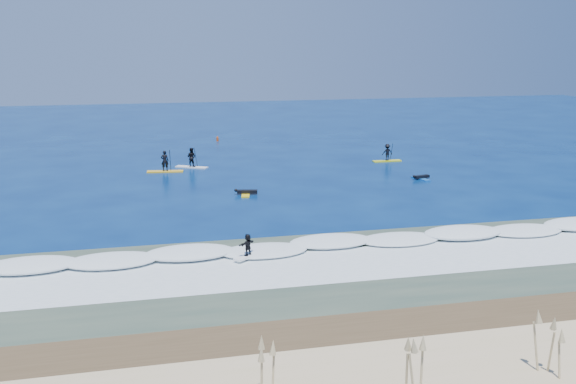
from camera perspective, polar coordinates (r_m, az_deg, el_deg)
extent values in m
plane|color=#041D4F|center=(45.28, -0.86, -1.12)|extent=(160.00, 160.00, 0.00)
cube|color=#483821|center=(25.83, 9.42, -12.69)|extent=(90.00, 5.00, 0.08)
cube|color=#334537|center=(32.32, 4.38, -7.10)|extent=(90.00, 13.00, 0.01)
cube|color=white|center=(35.94, 2.49, -4.97)|extent=(40.00, 6.00, 0.30)
cube|color=silver|center=(33.22, 3.87, -6.53)|extent=(34.00, 5.00, 0.02)
cube|color=yellow|center=(57.61, -10.86, 1.81)|extent=(3.23, 1.18, 0.11)
imported|color=black|center=(57.43, -10.90, 2.75)|extent=(0.71, 0.51, 1.81)
cylinder|color=black|center=(57.40, -10.43, 2.70)|extent=(0.14, 0.73, 2.11)
cube|color=black|center=(57.59, -10.39, 1.72)|extent=(0.13, 0.03, 0.32)
cube|color=white|center=(59.18, -8.56, 2.20)|extent=(2.99, 2.18, 0.10)
imported|color=black|center=(59.02, -8.59, 3.08)|extent=(1.06, 1.00, 1.74)
cylinder|color=black|center=(58.83, -8.19, 3.00)|extent=(0.39, 0.62, 2.03)
cube|color=black|center=(59.01, -8.16, 2.08)|extent=(0.12, 0.03, 0.30)
cube|color=yellow|center=(62.32, 8.79, 2.75)|extent=(2.78, 0.72, 0.09)
imported|color=black|center=(62.17, 8.81, 3.51)|extent=(1.04, 0.60, 1.60)
cylinder|color=black|center=(62.34, 9.17, 3.47)|extent=(0.05, 0.64, 1.86)
cube|color=black|center=(62.49, 9.14, 2.68)|extent=(0.11, 0.03, 0.28)
cube|color=yellow|center=(48.29, -3.76, -0.17)|extent=(1.03, 2.27, 0.10)
cube|color=black|center=(48.25, -3.64, 0.04)|extent=(1.56, 0.70, 0.25)
sphere|color=black|center=(48.27, -4.66, 0.15)|extent=(0.25, 0.25, 0.25)
cube|color=blue|center=(54.71, 11.71, 1.17)|extent=(0.98, 2.08, 0.10)
cube|color=black|center=(54.74, 11.80, 1.35)|extent=(1.44, 0.67, 0.23)
sphere|color=black|center=(54.25, 11.14, 1.37)|extent=(0.23, 0.23, 0.23)
cube|color=white|center=(33.99, -3.58, -5.72)|extent=(1.67, 1.43, 0.09)
imported|color=black|center=(33.79, -3.60, -4.71)|extent=(1.07, 0.93, 1.17)
cylinder|color=#CE4612|center=(74.64, -6.29, 4.68)|extent=(0.28, 0.28, 0.44)
cone|color=#CE4612|center=(74.59, -6.30, 4.93)|extent=(0.20, 0.20, 0.22)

